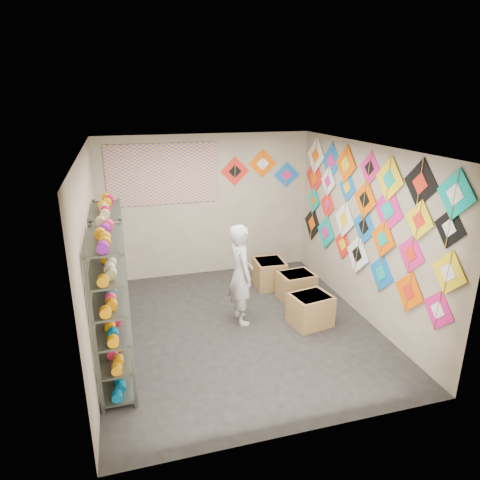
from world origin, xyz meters
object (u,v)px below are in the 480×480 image
object	(u,v)px
carton_b	(296,286)
carton_c	(269,273)
shopkeeper	(241,274)
carton_a	(310,310)
shelf_rack_back	(112,271)
shelf_rack_front	(112,313)

from	to	relation	value
carton_b	carton_c	xyz separation A→B (m)	(-0.27, 0.61, 0.02)
shopkeeper	carton_b	distance (m)	1.34
carton_a	carton_b	xyz separation A→B (m)	(0.13, 0.87, -0.01)
shelf_rack_back	carton_a	xyz separation A→B (m)	(2.86, -0.66, -0.71)
carton_c	carton_a	bearing A→B (deg)	-81.89
shopkeeper	carton_a	size ratio (longest dim) A/B	2.69
shopkeeper	carton_a	world-z (taller)	shopkeeper
shelf_rack_front	carton_c	bearing A→B (deg)	38.06
carton_b	shelf_rack_back	bearing A→B (deg)	178.57
shopkeeper	carton_c	bearing A→B (deg)	-41.47
shelf_rack_front	shopkeeper	size ratio (longest dim) A/B	1.20
shelf_rack_back	shopkeeper	distance (m)	1.89
shelf_rack_back	carton_b	size ratio (longest dim) A/B	3.31
shelf_rack_back	carton_a	bearing A→B (deg)	-12.96
shelf_rack_back	carton_a	world-z (taller)	shelf_rack_back
shelf_rack_front	carton_c	distance (m)	3.52
shelf_rack_back	carton_c	xyz separation A→B (m)	(2.72, 0.83, -0.70)
shelf_rack_front	carton_a	size ratio (longest dim) A/B	3.25
shelf_rack_back	carton_b	world-z (taller)	shelf_rack_back
carton_a	carton_b	world-z (taller)	carton_a
carton_b	shelf_rack_front	bearing A→B (deg)	-158.68
shelf_rack_back	shelf_rack_front	bearing A→B (deg)	-90.00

